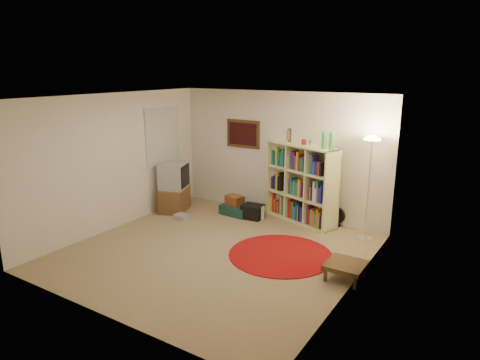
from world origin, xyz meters
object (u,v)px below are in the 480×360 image
object	(u,v)px
bookshelf	(301,184)
tv_stand	(174,188)
floor_lamp	(371,154)
suitcase	(236,210)
side_table	(346,266)
floor_fan	(336,217)

from	to	relation	value
bookshelf	tv_stand	bearing A→B (deg)	-142.03
floor_lamp	suitcase	distance (m)	2.99
side_table	suitcase	bearing A→B (deg)	151.90
floor_lamp	side_table	bearing A→B (deg)	-82.90
tv_stand	side_table	world-z (taller)	tv_stand
floor_fan	tv_stand	world-z (taller)	tv_stand
suitcase	side_table	bearing A→B (deg)	-23.70
bookshelf	floor_lamp	xyz separation A→B (m)	(1.37, -0.26, 0.79)
floor_lamp	side_table	world-z (taller)	floor_lamp
floor_lamp	floor_fan	world-z (taller)	floor_lamp
floor_fan	suitcase	bearing A→B (deg)	-165.66
floor_lamp	tv_stand	xyz separation A→B (m)	(-3.86, -0.58, -1.03)
bookshelf	suitcase	size ratio (longest dim) A/B	2.92
floor_lamp	suitcase	bearing A→B (deg)	-177.44
side_table	bookshelf	bearing A→B (deg)	129.68
suitcase	side_table	distance (m)	3.21
tv_stand	floor_fan	bearing A→B (deg)	-4.79
floor_fan	floor_lamp	bearing A→B (deg)	-27.41
floor_lamp	floor_fan	bearing A→B (deg)	151.58
bookshelf	floor_fan	bearing A→B (deg)	26.09
floor_lamp	suitcase	world-z (taller)	floor_lamp
bookshelf	suitcase	distance (m)	1.47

